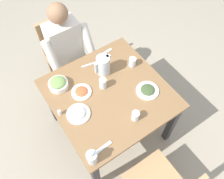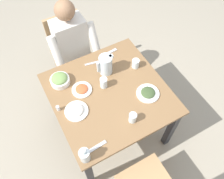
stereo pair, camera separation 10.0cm
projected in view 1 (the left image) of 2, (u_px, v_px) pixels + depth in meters
The scene contains 17 objects.
ground_plane at pixel (110, 127), 2.61m from camera, with size 8.00×8.00×0.00m, color #9E937F.
dining_table at pixel (109, 99), 2.10m from camera, with size 0.98×0.98×0.71m.
chair_near at pixel (63, 51), 2.58m from camera, with size 0.40×0.40×0.88m.
diner_near at pixel (70, 53), 2.36m from camera, with size 0.48×0.53×1.17m.
water_pitcher at pixel (103, 65), 2.06m from camera, with size 0.16×0.12×0.19m.
salad_bowl at pixel (58, 84), 2.02m from camera, with size 0.17×0.17×0.09m.
plate_dolmas at pixel (148, 90), 2.01m from camera, with size 0.20×0.20×0.04m.
plate_rice_curry at pixel (81, 92), 2.00m from camera, with size 0.17×0.17×0.04m.
plate_yoghurt at pixel (78, 113), 1.88m from camera, with size 0.20×0.20×0.05m.
water_glass_near_right at pixel (132, 62), 2.15m from camera, with size 0.07×0.07×0.09m, color silver.
water_glass_far_right at pixel (103, 83), 2.01m from camera, with size 0.06×0.06×0.10m, color silver.
water_glass_center at pixel (135, 116), 1.84m from camera, with size 0.06×0.06×0.09m, color silver.
oil_carafe at pixel (92, 158), 1.64m from camera, with size 0.08×0.08×0.16m.
salt_shaker at pixel (59, 113), 1.88m from camera, with size 0.03×0.03×0.05m.
fork_near at pixel (102, 148), 1.74m from camera, with size 0.17×0.03×0.01m, color silver.
knife_near at pixel (91, 64), 2.19m from camera, with size 0.18×0.02×0.01m, color silver.
fork_far at pixel (105, 53), 2.27m from camera, with size 0.17×0.03×0.01m, color silver.
Camera 1 is at (0.59, 0.92, 2.40)m, focal length 37.21 mm.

